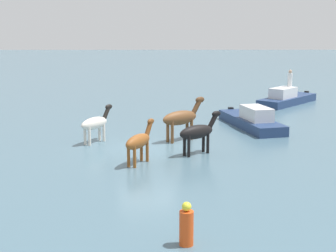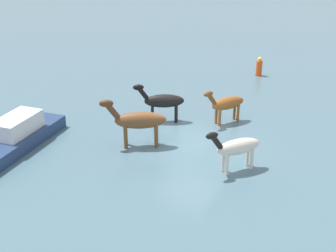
# 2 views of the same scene
# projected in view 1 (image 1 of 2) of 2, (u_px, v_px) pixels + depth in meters

# --- Properties ---
(ground_plane) EXTENTS (190.20, 190.20, 0.00)m
(ground_plane) POSITION_uv_depth(u_px,v_px,m) (147.00, 149.00, 21.93)
(ground_plane) COLOR #476675
(horse_lead) EXTENTS (1.94, 2.28, 2.02)m
(horse_lead) POSITION_uv_depth(u_px,v_px,m) (181.00, 118.00, 23.26)
(horse_lead) COLOR brown
(horse_lead) RESTS_ON ground_plane
(horse_chestnut_trailing) EXTENTS (2.06, 1.29, 1.68)m
(horse_chestnut_trailing) POSITION_uv_depth(u_px,v_px,m) (139.00, 141.00, 19.34)
(horse_chestnut_trailing) COLOR brown
(horse_chestnut_trailing) RESTS_ON ground_plane
(horse_gray_outer) EXTENTS (2.02, 1.49, 1.70)m
(horse_gray_outer) POSITION_uv_depth(u_px,v_px,m) (95.00, 123.00, 22.86)
(horse_gray_outer) COLOR silver
(horse_gray_outer) RESTS_ON ground_plane
(horse_mid_herd) EXTENTS (1.66, 2.04, 1.78)m
(horse_mid_herd) POSITION_uv_depth(u_px,v_px,m) (198.00, 132.00, 20.78)
(horse_mid_herd) COLOR black
(horse_mid_herd) RESTS_ON ground_plane
(boat_tender_starboard) EXTENTS (5.46, 5.12, 1.38)m
(boat_tender_starboard) POSITION_uv_depth(u_px,v_px,m) (287.00, 100.00, 34.40)
(boat_tender_starboard) COLOR navy
(boat_tender_starboard) RESTS_ON ground_plane
(boat_motor_center) EXTENTS (5.96, 2.91, 1.37)m
(boat_motor_center) POSITION_uv_depth(u_px,v_px,m) (252.00, 121.00, 26.51)
(boat_motor_center) COLOR navy
(boat_motor_center) RESTS_ON ground_plane
(person_boatman_standing) EXTENTS (0.32, 0.32, 1.19)m
(person_boatman_standing) POSITION_uv_depth(u_px,v_px,m) (290.00, 79.00, 34.32)
(person_boatman_standing) COLOR silver
(person_boatman_standing) RESTS_ON boat_tender_starboard
(buoy_channel_marker) EXTENTS (0.36, 0.36, 1.14)m
(buoy_channel_marker) POSITION_uv_depth(u_px,v_px,m) (186.00, 226.00, 12.16)
(buoy_channel_marker) COLOR #E54C19
(buoy_channel_marker) RESTS_ON ground_plane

